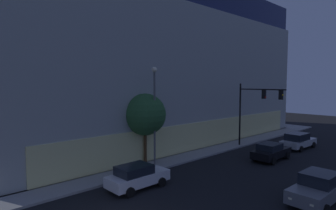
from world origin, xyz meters
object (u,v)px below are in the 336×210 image
traffic_light_far_corner (255,103)px  car_black (271,151)px  sidewalk_tree (145,114)px  car_silver (298,141)px  modern_building (140,68)px  car_white (137,176)px  street_lamp_sidewalk (155,104)px  car_grey (318,188)px

traffic_light_far_corner → car_black: (-2.77, -3.20, -4.06)m
sidewalk_tree → car_silver: size_ratio=1.22×
modern_building → car_white: 20.96m
street_lamp_sidewalk → sidewalk_tree: (-0.04, 1.19, -0.93)m
car_grey → car_black: bearing=43.0°
sidewalk_tree → street_lamp_sidewalk: bearing=-88.3°
car_white → car_black: car_white is taller
modern_building → car_white: size_ratio=9.33×
car_black → street_lamp_sidewalk: bearing=148.7°
car_grey → street_lamp_sidewalk: bearing=101.5°
traffic_light_far_corner → car_black: 5.86m
street_lamp_sidewalk → car_white: bearing=-144.4°
sidewalk_tree → car_white: size_ratio=1.41×
traffic_light_far_corner → car_grey: (-9.43, -9.40, -3.99)m
modern_building → sidewalk_tree: modern_building is taller
sidewalk_tree → car_white: bearing=-134.1°
car_white → car_black: bearing=-11.9°
traffic_light_far_corner → car_silver: 6.23m
car_black → sidewalk_tree: bearing=143.6°
car_grey → sidewalk_tree: bearing=100.6°
traffic_light_far_corner → sidewalk_tree: (-11.84, 3.48, -0.58)m
sidewalk_tree → car_silver: sidewalk_tree is taller
modern_building → car_silver: bearing=-67.2°
traffic_light_far_corner → car_grey: 13.89m
traffic_light_far_corner → sidewalk_tree: bearing=163.6°
street_lamp_sidewalk → car_silver: size_ratio=1.66×
sidewalk_tree → car_silver: bearing=-22.5°
street_lamp_sidewalk → sidewalk_tree: street_lamp_sidewalk is taller
modern_building → car_grey: (-5.68, -24.16, -8.01)m
car_white → car_black: (12.89, -2.73, -0.02)m
car_black → car_silver: (6.49, 0.23, 0.04)m
street_lamp_sidewalk → car_silver: street_lamp_sidewalk is taller
car_black → modern_building: bearing=93.1°
sidewalk_tree → modern_building: bearing=54.3°
car_grey → car_silver: size_ratio=0.90×
car_silver → car_grey: bearing=-153.9°
street_lamp_sidewalk → car_grey: (2.38, -11.68, -4.34)m
modern_building → street_lamp_sidewalk: modern_building is taller
street_lamp_sidewalk → car_white: street_lamp_sidewalk is taller
modern_building → car_white: modern_building is taller
modern_building → street_lamp_sidewalk: 15.30m
sidewalk_tree → car_black: 11.79m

